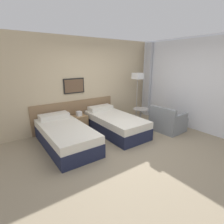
% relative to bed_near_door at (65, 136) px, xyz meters
% --- Properties ---
extents(ground_plane, '(16.00, 16.00, 0.00)m').
position_rel_bed_near_door_xyz_m(ground_plane, '(1.25, -0.99, -0.26)').
color(ground_plane, gray).
extents(wall_headboard, '(10.00, 0.10, 2.70)m').
position_rel_bed_near_door_xyz_m(wall_headboard, '(1.22, 1.07, 1.04)').
color(wall_headboard, '#C6B28E').
rests_on(wall_headboard, ground_plane).
extents(wall_window, '(0.21, 4.53, 2.70)m').
position_rel_bed_near_door_xyz_m(wall_window, '(3.64, -1.12, 1.08)').
color(wall_window, white).
rests_on(wall_window, ground_plane).
extents(bed_near_door, '(0.97, 2.04, 0.64)m').
position_rel_bed_near_door_xyz_m(bed_near_door, '(0.00, 0.00, 0.00)').
color(bed_near_door, '#1E233D').
rests_on(bed_near_door, ground_plane).
extents(bed_near_window, '(0.97, 2.04, 0.64)m').
position_rel_bed_near_door_xyz_m(bed_near_window, '(1.49, 0.00, 0.00)').
color(bed_near_window, '#1E233D').
rests_on(bed_near_window, ground_plane).
extents(nightstand, '(0.43, 0.37, 0.58)m').
position_rel_bed_near_door_xyz_m(nightstand, '(0.75, 0.78, -0.03)').
color(nightstand, '#9E7A51').
rests_on(nightstand, ground_plane).
extents(floor_lamp, '(0.29, 0.29, 1.64)m').
position_rel_bed_near_door_xyz_m(floor_lamp, '(2.80, 0.48, 1.16)').
color(floor_lamp, '#9E9993').
rests_on(floor_lamp, ground_plane).
extents(side_table, '(0.46, 0.46, 0.61)m').
position_rel_bed_near_door_xyz_m(side_table, '(2.37, -0.16, 0.17)').
color(side_table, gray).
rests_on(side_table, ground_plane).
extents(armchair, '(0.80, 0.90, 0.76)m').
position_rel_bed_near_door_xyz_m(armchair, '(2.85, -0.81, -0.01)').
color(armchair, gray).
rests_on(armchair, ground_plane).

